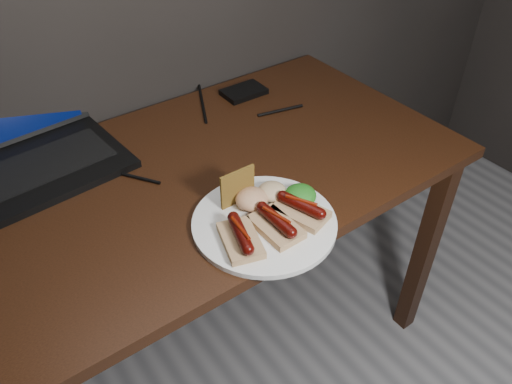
{
  "coord_description": "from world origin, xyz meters",
  "views": [
    {
      "loc": [
        -0.4,
        0.52,
        1.48
      ],
      "look_at": [
        0.07,
        1.16,
        0.82
      ],
      "focal_mm": 35.0,
      "sensor_mm": 36.0,
      "label": 1
    }
  ],
  "objects": [
    {
      "name": "laptop",
      "position": [
        -0.26,
        1.66,
        0.8
      ],
      "size": [
        0.41,
        0.39,
        0.25
      ],
      "color": "black",
      "rests_on": "desk"
    },
    {
      "name": "bread_sausage_left",
      "position": [
        -0.01,
        1.11,
        0.78
      ],
      "size": [
        0.1,
        0.13,
        0.04
      ],
      "color": "tan",
      "rests_on": "plate"
    },
    {
      "name": "hard_drive",
      "position": [
        0.36,
        1.63,
        0.76
      ],
      "size": [
        0.13,
        0.08,
        0.02
      ],
      "primitive_type": "cube",
      "rotation": [
        0.0,
        0.0,
        -0.01
      ],
      "color": "black",
      "rests_on": "desk"
    },
    {
      "name": "salad_greens",
      "position": [
        0.17,
        1.14,
        0.78
      ],
      "size": [
        0.07,
        0.07,
        0.04
      ],
      "primitive_type": "ellipsoid",
      "color": "#105110",
      "rests_on": "plate"
    },
    {
      "name": "bread_sausage_center",
      "position": [
        0.07,
        1.1,
        0.78
      ],
      "size": [
        0.07,
        0.12,
        0.04
      ],
      "color": "tan",
      "rests_on": "plate"
    },
    {
      "name": "desk_cables",
      "position": [
        -0.03,
        1.54,
        0.75
      ],
      "size": [
        1.0,
        0.37,
        0.01
      ],
      "color": "black",
      "rests_on": "desk"
    },
    {
      "name": "plate",
      "position": [
        0.07,
        1.13,
        0.76
      ],
      "size": [
        0.37,
        0.37,
        0.01
      ],
      "primitive_type": "cylinder",
      "rotation": [
        0.0,
        0.0,
        0.24
      ],
      "color": "white",
      "rests_on": "desk"
    },
    {
      "name": "crispbread",
      "position": [
        0.05,
        1.22,
        0.8
      ],
      "size": [
        0.09,
        0.01,
        0.08
      ],
      "primitive_type": "cube",
      "color": "olive",
      "rests_on": "plate"
    },
    {
      "name": "salsa_mound",
      "position": [
        0.07,
        1.19,
        0.78
      ],
      "size": [
        0.07,
        0.07,
        0.04
      ],
      "primitive_type": "ellipsoid",
      "color": "#A72810",
      "rests_on": "plate"
    },
    {
      "name": "coleslaw_mound",
      "position": [
        0.12,
        1.18,
        0.78
      ],
      "size": [
        0.06,
        0.06,
        0.04
      ],
      "primitive_type": "ellipsoid",
      "color": "beige",
      "rests_on": "plate"
    },
    {
      "name": "desk",
      "position": [
        0.0,
        1.38,
        0.66
      ],
      "size": [
        1.4,
        0.7,
        0.75
      ],
      "color": "#371B0D",
      "rests_on": "ground"
    },
    {
      "name": "bread_sausage_right",
      "position": [
        0.14,
        1.1,
        0.78
      ],
      "size": [
        0.1,
        0.13,
        0.04
      ],
      "color": "tan",
      "rests_on": "plate"
    }
  ]
}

